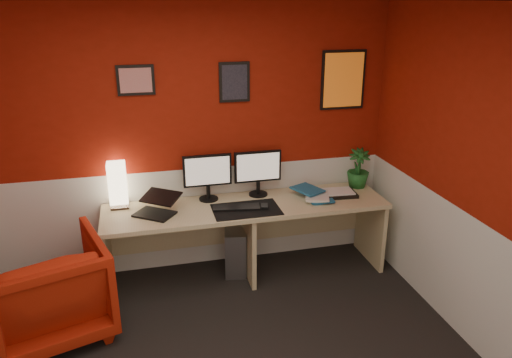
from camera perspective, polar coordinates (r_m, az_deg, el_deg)
name	(u,v)px	position (r m, az deg, el deg)	size (l,w,h in m)	color
ceiling	(198,1)	(2.67, -6.72, 19.77)	(4.00, 3.50, 0.01)	white
wall_back	(179,144)	(4.59, -8.95, 4.01)	(4.00, 0.01, 2.50)	maroon
wall_right	(495,194)	(3.76, 25.98, -1.56)	(0.01, 3.50, 2.50)	maroon
wainscot_back	(183,218)	(4.85, -8.47, -4.54)	(4.00, 0.01, 1.00)	silver
wainscot_right	(478,288)	(4.07, 24.29, -11.41)	(0.01, 3.50, 1.00)	silver
desk	(247,240)	(4.68, -1.04, -7.10)	(2.60, 0.65, 0.73)	tan
shoji_lamp	(118,186)	(4.57, -15.72, -0.82)	(0.16, 0.16, 0.40)	#FFE5B2
laptop	(154,203)	(4.36, -11.76, -2.79)	(0.33, 0.23, 0.22)	black
monitor_left	(208,170)	(4.56, -5.63, 0.99)	(0.45, 0.06, 0.58)	black
monitor_right	(258,166)	(4.64, 0.26, 1.47)	(0.45, 0.06, 0.58)	black
desk_mat	(246,209)	(4.42, -1.14, -3.55)	(0.60, 0.38, 0.01)	black
keyboard	(236,207)	(4.43, -2.30, -3.29)	(0.42, 0.14, 0.02)	black
mouse	(264,207)	(4.43, 0.98, -3.22)	(0.06, 0.10, 0.03)	black
book_bottom	(308,198)	(4.65, 6.03, -2.25)	(0.22, 0.30, 0.03)	#1D5B85
book_middle	(305,195)	(4.65, 5.75, -1.90)	(0.22, 0.30, 0.02)	silver
book_top	(299,192)	(4.65, 5.03, -1.56)	(0.21, 0.29, 0.03)	#1D5B85
zen_tray	(337,193)	(4.80, 9.39, -1.66)	(0.35, 0.25, 0.03)	black
potted_plant	(358,168)	(4.99, 11.77, 1.22)	(0.22, 0.22, 0.39)	#19591E
pc_tower	(235,248)	(4.85, -2.40, -7.95)	(0.20, 0.45, 0.45)	#99999E
armchair	(48,289)	(4.22, -22.92, -11.70)	(0.84, 0.87, 0.79)	#A41F0C
art_left	(136,80)	(4.44, -13.77, 11.06)	(0.32, 0.02, 0.26)	red
art_center	(234,82)	(4.53, -2.52, 11.15)	(0.28, 0.02, 0.36)	black
art_right	(343,80)	(4.85, 10.06, 11.24)	(0.44, 0.02, 0.56)	orange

